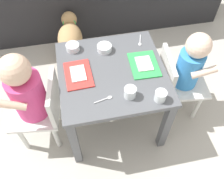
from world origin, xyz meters
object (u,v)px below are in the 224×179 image
object	(u,v)px
veggie_bowl_far	(104,48)
spoon_by_right_tray	(105,99)
food_tray_right	(144,64)
water_cup_left	(160,96)
dining_table	(112,80)
spoon_by_left_tray	(140,41)
seated_child_left	(29,93)
cereal_bowl_left_side	(73,47)
dog	(70,36)
water_cup_right	(130,93)
food_tray_left	(78,74)
seated_child_right	(187,68)

from	to	relation	value
veggie_bowl_far	spoon_by_right_tray	xyz separation A→B (m)	(-0.06, -0.35, -0.02)
food_tray_right	water_cup_left	bearing A→B (deg)	-87.23
dining_table	spoon_by_left_tray	size ratio (longest dim) A/B	5.99
dining_table	seated_child_left	bearing A→B (deg)	-176.06
veggie_bowl_far	cereal_bowl_left_side	world-z (taller)	cereal_bowl_left_side
spoon_by_left_tray	seated_child_left	bearing A→B (deg)	-160.93
dog	food_tray_right	xyz separation A→B (m)	(0.39, -0.63, 0.25)
dog	water_cup_right	xyz separation A→B (m)	(0.26, -0.82, 0.27)
food_tray_left	spoon_by_left_tray	bearing A→B (deg)	25.72
dining_table	spoon_by_left_tray	world-z (taller)	spoon_by_left_tray
seated_child_left	spoon_by_right_tray	xyz separation A→B (m)	(0.39, -0.15, 0.04)
dining_table	veggie_bowl_far	world-z (taller)	veggie_bowl_far
dog	water_cup_left	size ratio (longest dim) A/B	7.22
dog	cereal_bowl_left_side	distance (m)	0.50
seated_child_right	veggie_bowl_far	size ratio (longest dim) A/B	7.61
dog	seated_child_left	bearing A→B (deg)	-110.80
dining_table	food_tray_right	xyz separation A→B (m)	(0.18, 0.01, 0.09)
dining_table	cereal_bowl_left_side	xyz separation A→B (m)	(-0.19, 0.21, 0.10)
dining_table	seated_child_right	xyz separation A→B (m)	(0.45, -0.00, 0.01)
dining_table	spoon_by_right_tray	distance (m)	0.21
dining_table	water_cup_right	distance (m)	0.22
dining_table	cereal_bowl_left_side	bearing A→B (deg)	131.90
veggie_bowl_far	spoon_by_left_tray	bearing A→B (deg)	7.51
seated_child_left	food_tray_left	distance (m)	0.28
food_tray_right	water_cup_right	size ratio (longest dim) A/B	3.32
dining_table	spoon_by_left_tray	bearing A→B (deg)	42.98
food_tray_left	water_cup_left	xyz separation A→B (m)	(0.38, -0.24, 0.02)
dining_table	seated_child_right	size ratio (longest dim) A/B	0.90
water_cup_right	veggie_bowl_far	xyz separation A→B (m)	(-0.07, 0.35, -0.01)
food_tray_left	spoon_by_left_tray	distance (m)	0.44
water_cup_left	water_cup_right	distance (m)	0.15
dining_table	dog	bearing A→B (deg)	107.69
food_tray_right	veggie_bowl_far	distance (m)	0.25
seated_child_right	veggie_bowl_far	distance (m)	0.50
seated_child_right	dog	size ratio (longest dim) A/B	1.53
cereal_bowl_left_side	seated_child_left	bearing A→B (deg)	-137.24
seated_child_left	cereal_bowl_left_side	world-z (taller)	seated_child_left
water_cup_right	water_cup_left	bearing A→B (deg)	-19.73
spoon_by_left_tray	cereal_bowl_left_side	bearing A→B (deg)	178.23
food_tray_left	water_cup_left	world-z (taller)	water_cup_left
seated_child_right	dog	distance (m)	0.94
seated_child_right	spoon_by_right_tray	bearing A→B (deg)	-161.49
seated_child_left	veggie_bowl_far	bearing A→B (deg)	24.44
cereal_bowl_left_side	veggie_bowl_far	bearing A→B (deg)	-13.20
cereal_bowl_left_side	food_tray_right	bearing A→B (deg)	-28.63
food_tray_left	water_cup_right	distance (m)	0.31
seated_child_left	water_cup_left	world-z (taller)	seated_child_left
water_cup_left	seated_child_right	bearing A→B (deg)	41.64
dining_table	water_cup_left	bearing A→B (deg)	-49.98
seated_child_left	water_cup_right	bearing A→B (deg)	-16.45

